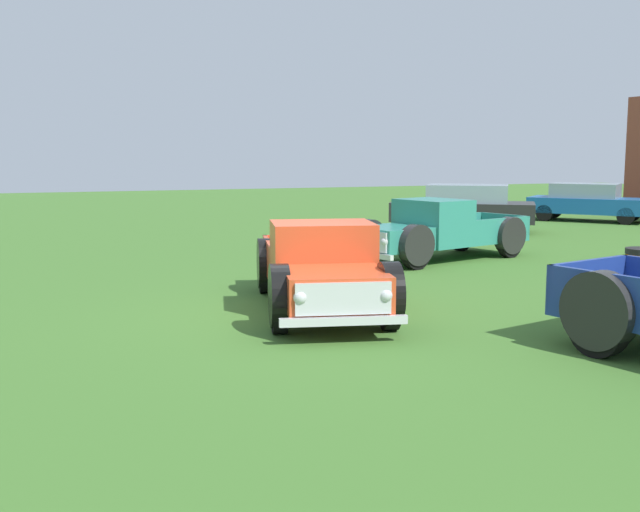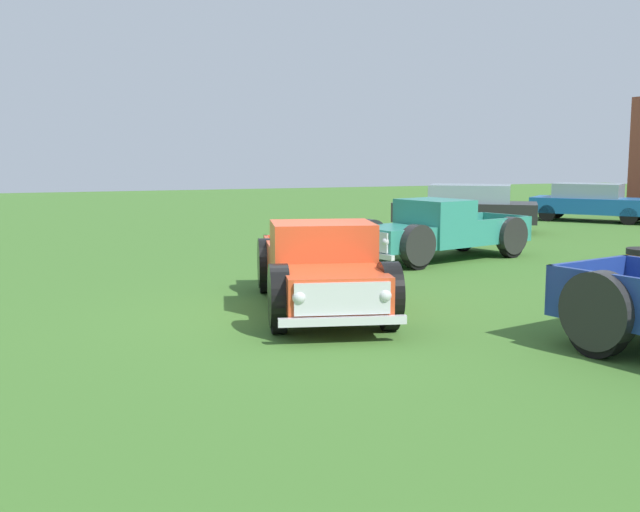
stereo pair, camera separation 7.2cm
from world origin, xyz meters
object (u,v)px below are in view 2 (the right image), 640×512
at_px(pickup_truck_foreground, 323,270).
at_px(sedan_distant_a, 591,202).
at_px(sedan_distant_b, 466,207).
at_px(pickup_truck_behind_right, 433,232).

distance_m(pickup_truck_foreground, sedan_distant_a, 19.30).
bearing_deg(sedan_distant_a, sedan_distant_b, -76.22).
xyz_separation_m(sedan_distant_a, sedan_distant_b, (1.53, -6.25, 0.06)).
bearing_deg(pickup_truck_behind_right, pickup_truck_foreground, -43.77).
height_order(pickup_truck_behind_right, sedan_distant_a, pickup_truck_behind_right).
height_order(pickup_truck_foreground, pickup_truck_behind_right, pickup_truck_foreground).
bearing_deg(sedan_distant_a, pickup_truck_behind_right, -55.66).
distance_m(pickup_truck_foreground, sedan_distant_b, 13.71).
bearing_deg(pickup_truck_foreground, pickup_truck_behind_right, 136.23).
relative_size(pickup_truck_foreground, pickup_truck_behind_right, 1.00).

